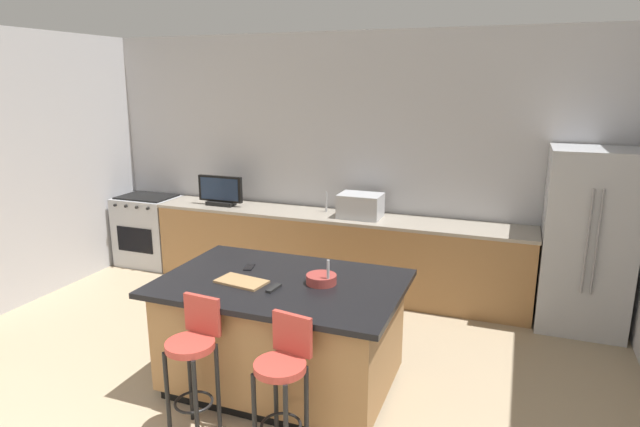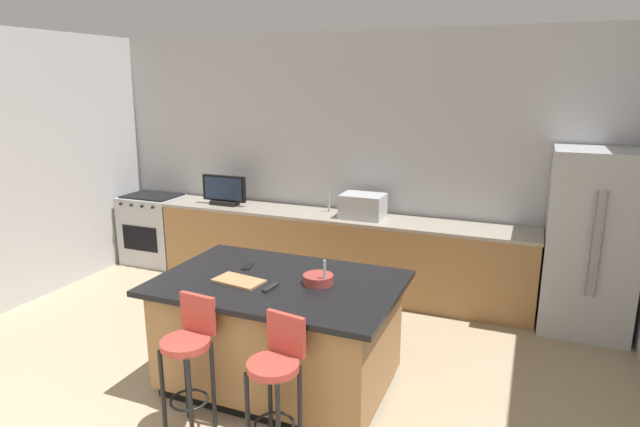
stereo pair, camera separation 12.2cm
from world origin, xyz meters
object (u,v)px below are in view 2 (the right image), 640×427
at_px(refrigerator, 590,243).
at_px(cutting_board, 239,281).
at_px(bar_stool_left, 189,353).
at_px(range_oven, 155,229).
at_px(tv_remote, 270,288).
at_px(kitchen_island, 279,333).
at_px(microwave, 363,206).
at_px(cell_phone, 248,267).
at_px(fruit_bowl, 318,279).
at_px(bar_stool_right, 276,376).
at_px(tv_monitor, 224,191).

xyz_separation_m(refrigerator, cutting_board, (-2.63, -2.22, 0.02)).
bearing_deg(bar_stool_left, refrigerator, 51.19).
xyz_separation_m(range_oven, tv_remote, (2.98, -2.31, 0.46)).
bearing_deg(kitchen_island, microwave, 89.56).
relative_size(refrigerator, bar_stool_left, 1.83).
xyz_separation_m(refrigerator, cell_phone, (-2.74, -1.90, 0.01)).
xyz_separation_m(fruit_bowl, cutting_board, (-0.59, -0.20, -0.03)).
bearing_deg(bar_stool_right, cell_phone, 137.42).
height_order(refrigerator, bar_stool_right, refrigerator).
relative_size(bar_stool_left, cell_phone, 6.64).
height_order(bar_stool_right, cutting_board, bar_stool_right).
distance_m(refrigerator, tv_remote, 3.25).
relative_size(tv_monitor, bar_stool_right, 0.61).
xyz_separation_m(kitchen_island, bar_stool_right, (0.35, -0.75, 0.12)).
bearing_deg(fruit_bowl, kitchen_island, -169.73).
bearing_deg(cutting_board, bar_stool_right, -44.20).
distance_m(tv_monitor, bar_stool_left, 3.21).
distance_m(kitchen_island, bar_stool_right, 0.84).
distance_m(range_oven, microwave, 3.04).
xyz_separation_m(bar_stool_right, cell_phone, (-0.73, 0.93, 0.34)).
bearing_deg(kitchen_island, range_oven, 144.33).
xyz_separation_m(microwave, cell_phone, (-0.39, -1.95, -0.13)).
distance_m(tv_monitor, cutting_board, 2.69).
height_order(refrigerator, microwave, refrigerator).
height_order(kitchen_island, tv_monitor, tv_monitor).
height_order(kitchen_island, tv_remote, tv_remote).
distance_m(refrigerator, cutting_board, 3.44).
bearing_deg(cutting_board, refrigerator, 40.16).
relative_size(cell_phone, tv_remote, 0.88).
xyz_separation_m(tv_monitor, bar_stool_right, (2.14, -2.83, -0.51)).
height_order(microwave, cutting_board, microwave).
distance_m(kitchen_island, cutting_board, 0.55).
height_order(fruit_bowl, cell_phone, fruit_bowl).
height_order(tv_remote, cutting_board, tv_remote).
height_order(tv_monitor, fruit_bowl, tv_monitor).
bearing_deg(refrigerator, cutting_board, -139.84).
relative_size(kitchen_island, bar_stool_right, 1.94).
height_order(range_oven, fruit_bowl, fruit_bowl).
distance_m(kitchen_island, cell_phone, 0.62).
relative_size(tv_monitor, cell_phone, 3.97).
height_order(kitchen_island, bar_stool_left, bar_stool_left).
relative_size(bar_stool_right, tv_remote, 5.74).
distance_m(tv_monitor, bar_stool_right, 3.58).
relative_size(range_oven, fruit_bowl, 4.00).
xyz_separation_m(bar_stool_right, fruit_bowl, (-0.04, 0.81, 0.37)).
bearing_deg(cell_phone, range_oven, 128.79).
height_order(kitchen_island, microwave, microwave).
bearing_deg(cutting_board, bar_stool_left, -95.53).
height_order(microwave, cell_phone, microwave).
distance_m(microwave, fruit_bowl, 2.09).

